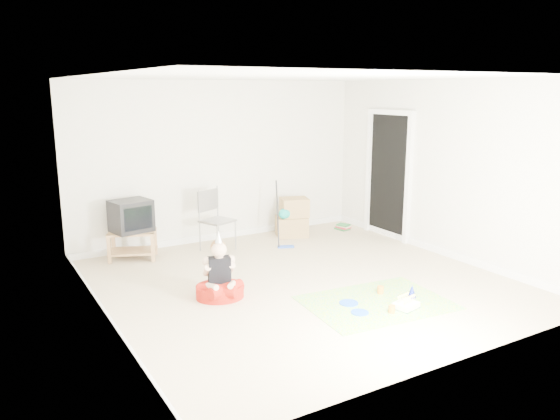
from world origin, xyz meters
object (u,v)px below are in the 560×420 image
tv_stand (133,242)px  cardboard_boxes (293,218)px  seated_woman (220,283)px  folding_chair (217,221)px  birthday_cake (406,306)px  crt_tv (131,216)px

tv_stand → cardboard_boxes: (2.71, -0.09, 0.06)m
tv_stand → seated_woman: (0.47, -2.05, -0.07)m
folding_chair → birthday_cake: 3.37m
folding_chair → seated_woman: folding_chair is taller
birthday_cake → cardboard_boxes: bearing=80.8°
crt_tv → birthday_cake: size_ratio=1.76×
crt_tv → cardboard_boxes: size_ratio=0.82×
folding_chair → cardboard_boxes: bearing=5.3°
folding_chair → seated_woman: bearing=-113.4°
cardboard_boxes → seated_woman: size_ratio=0.79×
tv_stand → crt_tv: 0.40m
cardboard_boxes → folding_chair: bearing=-174.7°
crt_tv → cardboard_boxes: (2.71, -0.09, -0.34)m
tv_stand → seated_woman: bearing=-77.0°
tv_stand → crt_tv: (-0.00, 0.00, 0.40)m
folding_chair → birthday_cake: bearing=-74.3°
crt_tv → cardboard_boxes: crt_tv is taller
seated_woman → crt_tv: bearing=103.0°
tv_stand → seated_woman: size_ratio=0.95×
cardboard_boxes → seated_woman: bearing=-138.8°
folding_chair → crt_tv: bearing=169.8°
folding_chair → cardboard_boxes: 1.46m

